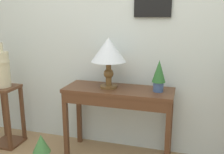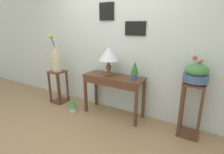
{
  "view_description": "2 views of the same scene",
  "coord_description": "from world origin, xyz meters",
  "px_view_note": "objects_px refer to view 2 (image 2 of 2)",
  "views": [
    {
      "loc": [
        0.71,
        -1.23,
        1.47
      ],
      "look_at": [
        -0.02,
        1.24,
        0.84
      ],
      "focal_mm": 40.81,
      "sensor_mm": 36.0,
      "label": 1
    },
    {
      "loc": [
        1.55,
        -1.44,
        1.62
      ],
      "look_at": [
        0.06,
        1.1,
        0.74
      ],
      "focal_mm": 28.08,
      "sensor_mm": 36.0,
      "label": 2
    }
  ],
  "objects_px": {
    "potted_plant_on_console": "(135,69)",
    "table_lamp": "(109,55)",
    "console_table": "(113,83)",
    "planter_bowl_wide_right": "(196,73)",
    "pedestal_stand_right": "(191,110)",
    "potted_plant_floor": "(73,104)",
    "pedestal_stand_left": "(59,87)",
    "flower_vase_tall_left": "(56,59)"
  },
  "relations": [
    {
      "from": "pedestal_stand_left",
      "to": "planter_bowl_wide_right",
      "type": "height_order",
      "value": "planter_bowl_wide_right"
    },
    {
      "from": "pedestal_stand_left",
      "to": "pedestal_stand_right",
      "type": "bearing_deg",
      "value": 2.94
    },
    {
      "from": "potted_plant_on_console",
      "to": "table_lamp",
      "type": "bearing_deg",
      "value": -178.97
    },
    {
      "from": "pedestal_stand_right",
      "to": "planter_bowl_wide_right",
      "type": "relative_size",
      "value": 2.17
    },
    {
      "from": "pedestal_stand_right",
      "to": "planter_bowl_wide_right",
      "type": "xyz_separation_m",
      "value": [
        -0.0,
        0.0,
        0.56
      ]
    },
    {
      "from": "table_lamp",
      "to": "potted_plant_on_console",
      "type": "xyz_separation_m",
      "value": [
        0.5,
        0.01,
        -0.19
      ]
    },
    {
      "from": "table_lamp",
      "to": "flower_vase_tall_left",
      "type": "height_order",
      "value": "flower_vase_tall_left"
    },
    {
      "from": "console_table",
      "to": "pedestal_stand_left",
      "type": "height_order",
      "value": "console_table"
    },
    {
      "from": "pedestal_stand_left",
      "to": "table_lamp",
      "type": "bearing_deg",
      "value": 5.02
    },
    {
      "from": "potted_plant_on_console",
      "to": "planter_bowl_wide_right",
      "type": "xyz_separation_m",
      "value": [
        0.91,
        0.02,
        0.06
      ]
    },
    {
      "from": "pedestal_stand_left",
      "to": "potted_plant_floor",
      "type": "height_order",
      "value": "pedestal_stand_left"
    },
    {
      "from": "pedestal_stand_right",
      "to": "potted_plant_floor",
      "type": "bearing_deg",
      "value": -170.62
    },
    {
      "from": "pedestal_stand_right",
      "to": "potted_plant_floor",
      "type": "relative_size",
      "value": 2.9
    },
    {
      "from": "potted_plant_on_console",
      "to": "pedestal_stand_left",
      "type": "height_order",
      "value": "potted_plant_on_console"
    },
    {
      "from": "console_table",
      "to": "potted_plant_floor",
      "type": "height_order",
      "value": "console_table"
    },
    {
      "from": "potted_plant_on_console",
      "to": "pedestal_stand_right",
      "type": "bearing_deg",
      "value": 1.24
    },
    {
      "from": "console_table",
      "to": "pedestal_stand_right",
      "type": "relative_size",
      "value": 1.31
    },
    {
      "from": "table_lamp",
      "to": "potted_plant_floor",
      "type": "bearing_deg",
      "value": -153.96
    },
    {
      "from": "potted_plant_on_console",
      "to": "pedestal_stand_left",
      "type": "bearing_deg",
      "value": -176.15
    },
    {
      "from": "planter_bowl_wide_right",
      "to": "potted_plant_floor",
      "type": "distance_m",
      "value": 2.21
    },
    {
      "from": "table_lamp",
      "to": "potted_plant_floor",
      "type": "xyz_separation_m",
      "value": [
        -0.63,
        -0.31,
        -0.95
      ]
    },
    {
      "from": "console_table",
      "to": "pedestal_stand_left",
      "type": "xyz_separation_m",
      "value": [
        -1.3,
        -0.08,
        -0.29
      ]
    },
    {
      "from": "pedestal_stand_left",
      "to": "planter_bowl_wide_right",
      "type": "distance_m",
      "value": 2.68
    },
    {
      "from": "console_table",
      "to": "planter_bowl_wide_right",
      "type": "relative_size",
      "value": 2.84
    },
    {
      "from": "potted_plant_on_console",
      "to": "potted_plant_floor",
      "type": "distance_m",
      "value": 1.39
    },
    {
      "from": "table_lamp",
      "to": "potted_plant_floor",
      "type": "height_order",
      "value": "table_lamp"
    },
    {
      "from": "flower_vase_tall_left",
      "to": "table_lamp",
      "type": "bearing_deg",
      "value": 5.05
    },
    {
      "from": "table_lamp",
      "to": "flower_vase_tall_left",
      "type": "bearing_deg",
      "value": -174.95
    },
    {
      "from": "flower_vase_tall_left",
      "to": "planter_bowl_wide_right",
      "type": "relative_size",
      "value": 1.92
    },
    {
      "from": "console_table",
      "to": "planter_bowl_wide_right",
      "type": "distance_m",
      "value": 1.34
    },
    {
      "from": "flower_vase_tall_left",
      "to": "potted_plant_on_console",
      "type": "bearing_deg",
      "value": 3.88
    },
    {
      "from": "planter_bowl_wide_right",
      "to": "potted_plant_floor",
      "type": "bearing_deg",
      "value": -170.61
    },
    {
      "from": "table_lamp",
      "to": "pedestal_stand_right",
      "type": "relative_size",
      "value": 0.6
    },
    {
      "from": "console_table",
      "to": "pedestal_stand_right",
      "type": "height_order",
      "value": "pedestal_stand_right"
    },
    {
      "from": "flower_vase_tall_left",
      "to": "planter_bowl_wide_right",
      "type": "distance_m",
      "value": 2.6
    },
    {
      "from": "table_lamp",
      "to": "pedestal_stand_left",
      "type": "height_order",
      "value": "table_lamp"
    },
    {
      "from": "flower_vase_tall_left",
      "to": "planter_bowl_wide_right",
      "type": "bearing_deg",
      "value": 2.97
    },
    {
      "from": "pedestal_stand_left",
      "to": "pedestal_stand_right",
      "type": "relative_size",
      "value": 0.83
    },
    {
      "from": "console_table",
      "to": "flower_vase_tall_left",
      "type": "height_order",
      "value": "flower_vase_tall_left"
    },
    {
      "from": "flower_vase_tall_left",
      "to": "potted_plant_floor",
      "type": "relative_size",
      "value": 2.56
    },
    {
      "from": "flower_vase_tall_left",
      "to": "potted_plant_floor",
      "type": "xyz_separation_m",
      "value": [
        0.57,
        -0.2,
        -0.78
      ]
    },
    {
      "from": "flower_vase_tall_left",
      "to": "pedestal_stand_right",
      "type": "xyz_separation_m",
      "value": [
        2.6,
        0.13,
        -0.52
      ]
    }
  ]
}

